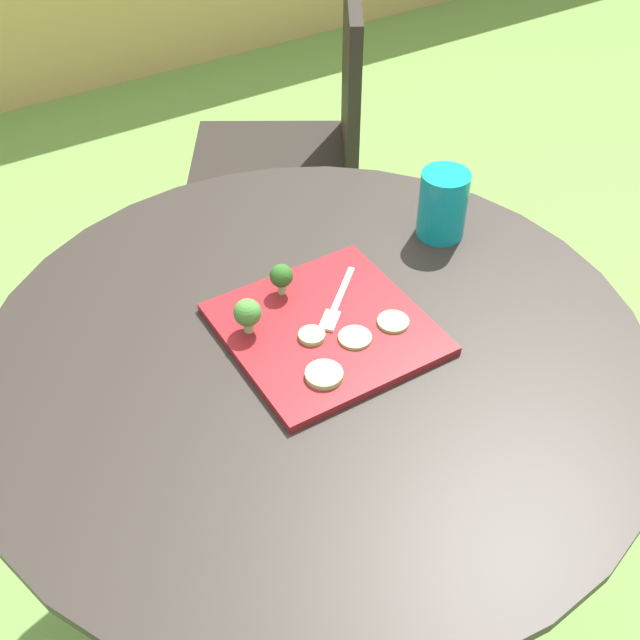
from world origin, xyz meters
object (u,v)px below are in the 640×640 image
(fork, at_px, (337,304))
(drinking_glass, at_px, (442,208))
(salad_plate, at_px, (326,329))
(patio_chair, at_px, (307,136))

(fork, bearing_deg, drinking_glass, 17.11)
(salad_plate, bearing_deg, patio_chair, 61.12)
(drinking_glass, xyz_separation_m, fork, (-0.27, -0.08, -0.04))
(patio_chair, height_order, salad_plate, patio_chair)
(fork, bearing_deg, salad_plate, -142.37)
(drinking_glass, bearing_deg, fork, -162.89)
(fork, bearing_deg, patio_chair, 62.34)
(patio_chair, height_order, fork, patio_chair)
(salad_plate, bearing_deg, drinking_glass, 20.12)
(salad_plate, height_order, fork, fork)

